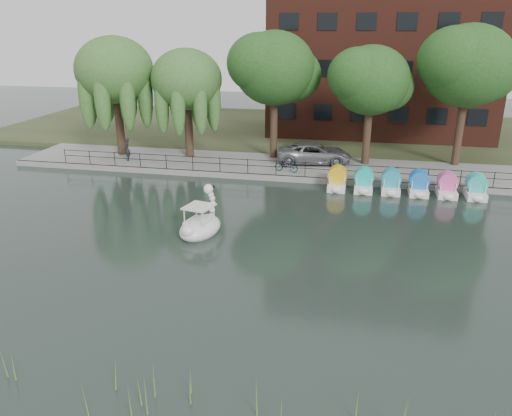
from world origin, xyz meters
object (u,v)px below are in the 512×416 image
(minivan, at_px, (314,152))
(bicycle, at_px, (286,165))
(pedestrian, at_px, (127,148))
(swan_boat, at_px, (201,224))

(minivan, distance_m, bicycle, 3.20)
(minivan, height_order, pedestrian, pedestrian)
(bicycle, relative_size, pedestrian, 0.87)
(minivan, bearing_deg, swan_boat, 154.00)
(minivan, bearing_deg, bicycle, 140.15)
(minivan, xyz_separation_m, swan_boat, (-4.51, -13.59, -0.74))
(minivan, height_order, bicycle, minivan)
(pedestrian, xyz_separation_m, swan_boat, (9.43, -11.51, -0.86))
(pedestrian, bearing_deg, minivan, 72.66)
(minivan, distance_m, pedestrian, 14.10)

